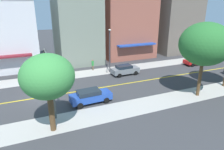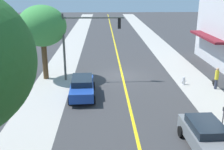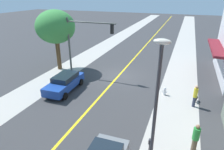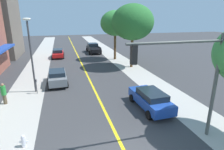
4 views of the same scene
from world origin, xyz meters
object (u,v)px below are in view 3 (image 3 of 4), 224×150
fire_hydrant (165,91)px  small_dog (196,98)px  parking_meter (149,147)px  pedestrian_yellow_shirt (195,95)px  traffic_light_mast (83,37)px  street_lamp (157,98)px  blue_sedan_right_curb (65,82)px  pedestrian_green_shirt (196,137)px  street_tree_left_far (55,27)px

fire_hydrant → small_dog: bearing=173.8°
parking_meter → pedestrian_yellow_shirt: 7.05m
traffic_light_mast → small_dog: (-11.42, 1.96, -3.77)m
street_lamp → blue_sedan_right_curb: size_ratio=1.48×
pedestrian_green_shirt → street_lamp: bearing=166.0°
pedestrian_yellow_shirt → pedestrian_green_shirt: pedestrian_yellow_shirt is taller
fire_hydrant → pedestrian_green_shirt: (-2.39, 6.19, 0.57)m
street_tree_left_far → traffic_light_mast: bearing=172.4°
street_lamp → small_dog: (-2.29, -8.08, -3.81)m
parking_meter → pedestrian_yellow_shirt: size_ratio=0.75×
traffic_light_mast → pedestrian_green_shirt: 14.09m
parking_meter → pedestrian_green_shirt: 2.81m
blue_sedan_right_curb → small_dog: 11.52m
blue_sedan_right_curb → small_dog: blue_sedan_right_curb is taller
pedestrian_green_shirt → small_dog: 5.94m
street_lamp → traffic_light_mast: bearing=-47.8°
blue_sedan_right_curb → street_lamp: bearing=54.1°
fire_hydrant → parking_meter: size_ratio=0.53×
street_tree_left_far → pedestrian_yellow_shirt: size_ratio=3.63×
fire_hydrant → traffic_light_mast: 9.76m
street_tree_left_far → parking_meter: 16.53m
fire_hydrant → pedestrian_green_shirt: pedestrian_green_shirt is taller
street_tree_left_far → pedestrian_green_shirt: street_tree_left_far is taller
pedestrian_yellow_shirt → street_tree_left_far: bearing=-142.2°
pedestrian_green_shirt → parking_meter: bearing=155.6°
blue_sedan_right_curb → pedestrian_green_shirt: pedestrian_green_shirt is taller
pedestrian_green_shirt → small_dog: size_ratio=2.44×
parking_meter → pedestrian_yellow_shirt: pedestrian_yellow_shirt is taller
street_lamp → blue_sedan_right_curb: bearing=-33.7°
fire_hydrant → pedestrian_yellow_shirt: bearing=154.3°
street_tree_left_far → small_dog: 15.89m
pedestrian_yellow_shirt → street_lamp: bearing=-56.1°
parking_meter → small_dog: 7.95m
street_tree_left_far → street_lamp: street_lamp is taller
blue_sedan_right_curb → fire_hydrant: bearing=102.8°
street_tree_left_far → street_lamp: bearing=140.4°
traffic_light_mast → blue_sedan_right_curb: traffic_light_mast is taller
street_lamp → blue_sedan_right_curb: 11.37m
street_tree_left_far → pedestrian_green_shirt: bearing=150.7°
traffic_light_mast → pedestrian_green_shirt: traffic_light_mast is taller
fire_hydrant → blue_sedan_right_curb: size_ratio=0.16×
traffic_light_mast → blue_sedan_right_curb: size_ratio=1.32×
street_tree_left_far → blue_sedan_right_curb: 7.13m
traffic_light_mast → small_dog: 12.18m
pedestrian_yellow_shirt → fire_hydrant: bearing=-155.3°
parking_meter → pedestrian_yellow_shirt: (-2.30, -6.67, 0.09)m
small_dog → street_tree_left_far: bearing=-86.9°
traffic_light_mast → fire_hydrant: bearing=-10.8°
fire_hydrant → traffic_light_mast: bearing=-10.8°
pedestrian_green_shirt → traffic_light_mast: bearing=85.2°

